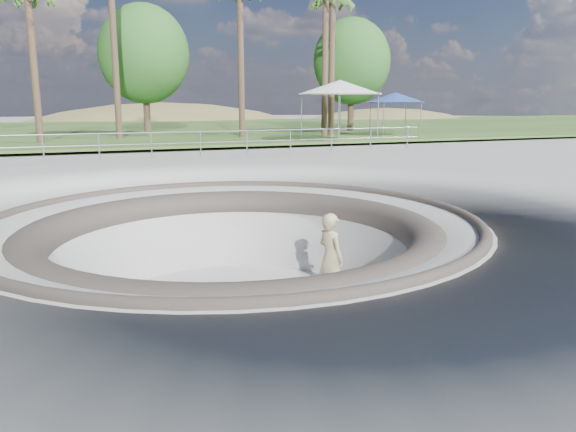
% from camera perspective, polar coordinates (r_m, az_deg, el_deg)
% --- Properties ---
extents(ground, '(180.00, 180.00, 0.00)m').
position_cam_1_polar(ground, '(11.73, -5.65, -0.36)').
color(ground, '#A7A6A1').
rests_on(ground, ground).
extents(skate_bowl, '(14.00, 14.00, 4.10)m').
position_cam_1_polar(skate_bowl, '(12.24, -5.48, -8.76)').
color(skate_bowl, '#A7A6A1').
rests_on(skate_bowl, ground).
extents(grass_strip, '(180.00, 36.00, 0.12)m').
position_cam_1_polar(grass_strip, '(45.22, -17.47, 8.34)').
color(grass_strip, '#2E5120').
rests_on(grass_strip, ground).
extents(distant_hills, '(103.20, 45.00, 28.60)m').
position_cam_1_polar(distant_hills, '(69.22, -15.34, 3.41)').
color(distant_hills, olive).
rests_on(distant_hills, ground).
extents(safety_railing, '(25.00, 0.06, 1.03)m').
position_cam_1_polar(safety_railing, '(23.33, -13.71, 7.06)').
color(safety_railing, gray).
rests_on(safety_railing, ground).
extents(skateboard, '(0.93, 0.49, 0.09)m').
position_cam_1_polar(skateboard, '(12.26, 4.27, -8.69)').
color(skateboard, '#965D3C').
rests_on(skateboard, ground).
extents(skater, '(0.62, 0.80, 1.94)m').
position_cam_1_polar(skater, '(11.95, 4.34, -4.24)').
color(skater, tan).
rests_on(skater, skateboard).
extents(canopy_white, '(6.18, 6.18, 3.28)m').
position_cam_1_polar(canopy_white, '(32.43, 5.30, 12.89)').
color(canopy_white, gray).
rests_on(canopy_white, ground).
extents(canopy_blue, '(5.17, 5.17, 2.65)m').
position_cam_1_polar(canopy_blue, '(37.35, 10.87, 11.73)').
color(canopy_blue, gray).
rests_on(canopy_blue, ground).
extents(palm_e, '(2.60, 2.60, 9.41)m').
position_cam_1_polar(palm_e, '(35.69, 4.58, 21.05)').
color(palm_e, brown).
rests_on(palm_e, ground).
extents(bushy_tree_mid, '(5.79, 5.26, 8.35)m').
position_cam_1_polar(bushy_tree_mid, '(38.73, -14.42, 15.64)').
color(bushy_tree_mid, brown).
rests_on(bushy_tree_mid, ground).
extents(bushy_tree_right, '(5.53, 5.03, 7.97)m').
position_cam_1_polar(bushy_tree_right, '(41.35, 6.50, 15.32)').
color(bushy_tree_right, brown).
rests_on(bushy_tree_right, ground).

